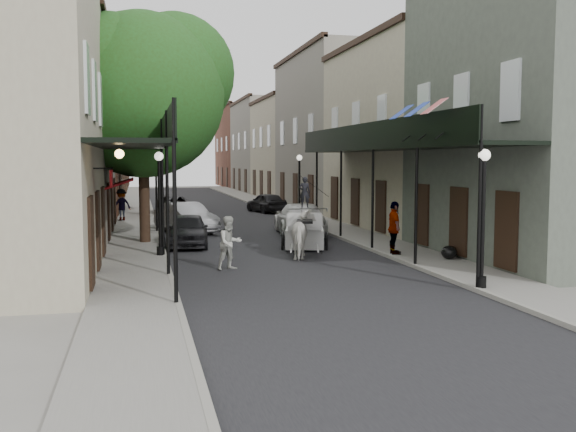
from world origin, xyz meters
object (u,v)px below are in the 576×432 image
pedestrian_sidewalk_left (121,205)px  car_right_near (300,219)px  tree_far (147,123)px  car_right_far (266,202)px  carriage (305,220)px  car_left_near (188,230)px  tree_near (152,89)px  pedestrian_walking (230,243)px  car_left_far (175,206)px  car_left_mid (186,218)px  pedestrian_sidewalk_right (394,228)px  lamppost_right_near (483,216)px  lamppost_right_far (299,186)px  lamppost_left (160,202)px  horse (305,234)px

pedestrian_sidewalk_left → car_right_near: bearing=107.8°
tree_far → car_right_far: size_ratio=2.19×
carriage → car_left_near: carriage is taller
car_left_near → tree_near: bearing=143.3°
pedestrian_walking → pedestrian_sidewalk_left: 17.44m
pedestrian_sidewalk_left → car_left_far: bearing=-157.2°
tree_far → car_left_far: size_ratio=1.91×
tree_near → pedestrian_walking: (2.20, -7.18, -5.62)m
car_left_mid → car_left_far: car_left_mid is taller
tree_far → carriage: size_ratio=2.95×
car_left_near → car_left_far: bearing=94.2°
car_right_far → pedestrian_sidewalk_right: bearing=78.3°
lamppost_right_near → car_right_near: 14.10m
car_left_mid → tree_far: bearing=78.0°
tree_far → lamppost_right_far: tree_far is taller
tree_far → pedestrian_walking: 21.87m
tree_near → pedestrian_walking: bearing=-73.0°
tree_near → car_right_near: (6.80, 1.78, -5.73)m
lamppost_right_far → carriage: size_ratio=1.27×
carriage → tree_near: bearing=170.0°
car_right_far → car_left_near: bearing=54.8°
car_right_far → car_left_mid: bearing=47.6°
lamppost_right_far → pedestrian_sidewalk_left: lamppost_right_far is taller
tree_far → pedestrian_sidewalk_left: bearing=-110.5°
carriage → lamppost_left: bearing=-150.8°
car_right_near → car_left_near: bearing=35.1°
lamppost_right_far → lamppost_right_near: bearing=-90.0°
tree_near → car_left_near: (1.31, -1.18, -5.81)m
horse → tree_far: bearing=-60.3°
lamppost_right_far → pedestrian_sidewalk_right: size_ratio=1.93×
tree_far → pedestrian_sidewalk_left: tree_far is taller
tree_far → car_right_near: tree_far is taller
lamppost_right_near → lamppost_left: (-8.20, 8.00, 0.00)m
lamppost_right_near → pedestrian_sidewalk_right: bearing=89.1°
tree_far → pedestrian_walking: tree_far is taller
tree_near → lamppost_right_near: bearing=-55.7°
pedestrian_walking → car_right_far: (5.60, 22.15, -0.20)m
car_left_far → car_left_mid: bearing=-94.2°
tree_near → tree_far: bearing=90.2°
lamppost_right_far → car_left_near: bearing=-127.8°
lamppost_right_near → car_left_mid: bearing=112.7°
lamppost_right_far → car_right_far: bearing=94.0°
car_left_near → lamppost_left: bearing=-106.7°
horse → car_right_near: 7.27m
horse → pedestrian_walking: bearing=46.6°
pedestrian_sidewalk_right → car_left_far: 20.86m
lamppost_right_far → car_right_near: 6.36m
pedestrian_sidewalk_right → car_left_mid: 11.87m
pedestrian_sidewalk_right → lamppost_right_far: bearing=8.4°
tree_near → lamppost_right_near: size_ratio=2.60×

